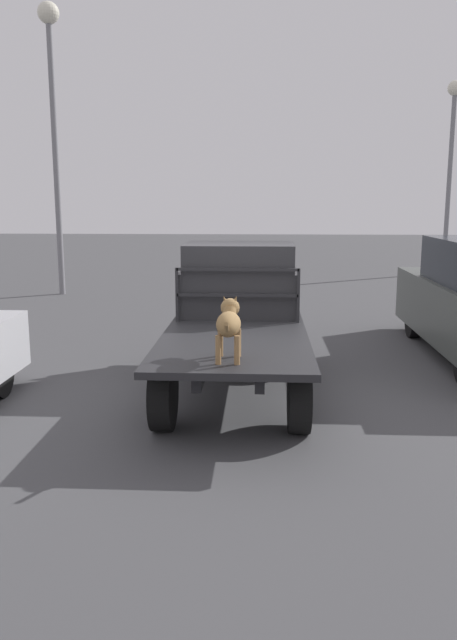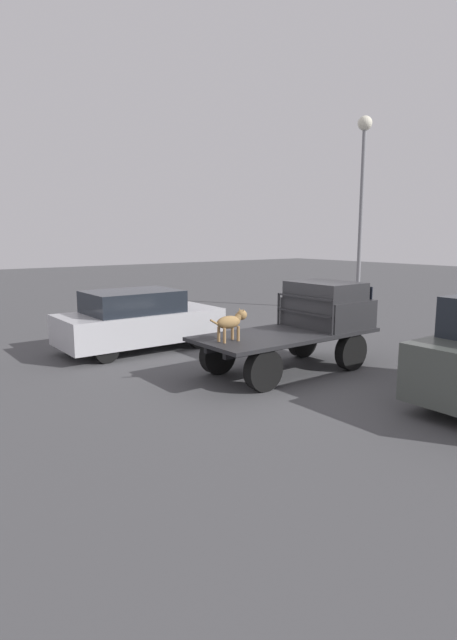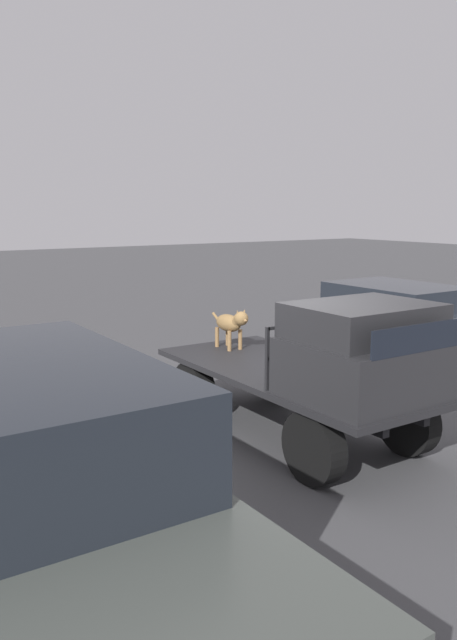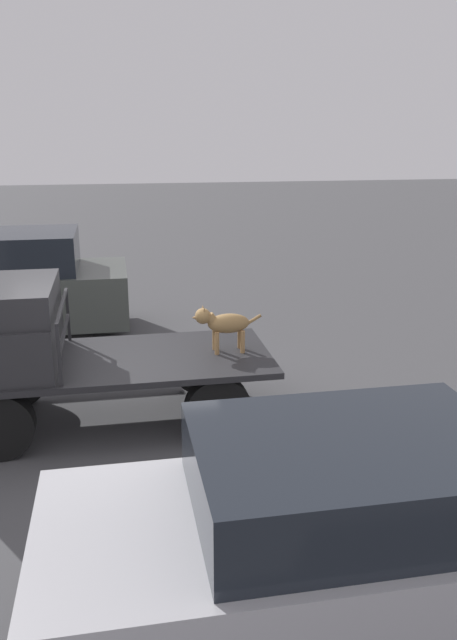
# 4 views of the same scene
# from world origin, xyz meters

# --- Properties ---
(ground_plane) EXTENTS (80.00, 80.00, 0.00)m
(ground_plane) POSITION_xyz_m (0.00, 0.00, 0.00)
(ground_plane) COLOR #474749
(flatbed_truck) EXTENTS (4.19, 1.84, 0.89)m
(flatbed_truck) POSITION_xyz_m (0.00, 0.00, 0.63)
(flatbed_truck) COLOR black
(flatbed_truck) RESTS_ON ground
(truck_cab) EXTENTS (1.43, 1.72, 1.05)m
(truck_cab) POSITION_xyz_m (1.30, 0.00, 1.39)
(truck_cab) COLOR #28282B
(truck_cab) RESTS_ON flatbed_truck
(truck_headboard) EXTENTS (0.04, 1.72, 0.76)m
(truck_headboard) POSITION_xyz_m (0.55, 0.00, 1.39)
(truck_headboard) COLOR #232326
(truck_headboard) RESTS_ON flatbed_truck
(dog) EXTENTS (0.94, 0.26, 0.65)m
(dog) POSITION_xyz_m (-1.49, 0.01, 1.29)
(dog) COLOR #9E7547
(dog) RESTS_ON flatbed_truck
(parked_sedan) EXTENTS (4.24, 1.85, 1.58)m
(parked_sedan) POSITION_xyz_m (-1.62, 3.91, 0.80)
(parked_sedan) COLOR black
(parked_sedan) RESTS_ON ground
(light_pole_near) EXTENTS (0.56, 0.56, 7.56)m
(light_pole_near) POSITION_xyz_m (8.90, 5.19, 5.38)
(light_pole_near) COLOR gray
(light_pole_near) RESTS_ON ground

